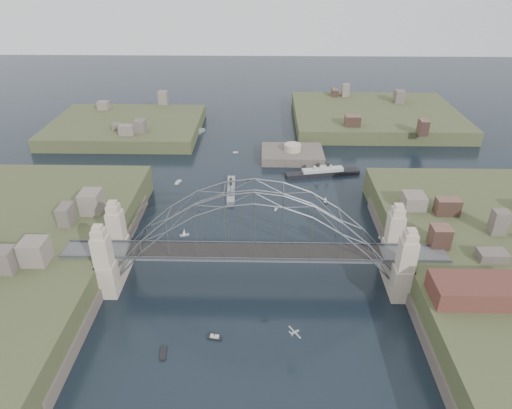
% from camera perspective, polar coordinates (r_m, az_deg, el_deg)
% --- Properties ---
extents(ground, '(500.00, 500.00, 0.00)m').
position_cam_1_polar(ground, '(104.68, -0.21, -9.66)').
color(ground, black).
rests_on(ground, ground).
extents(bridge, '(84.00, 13.80, 24.60)m').
position_cam_1_polar(bridge, '(97.36, -0.23, -4.03)').
color(bridge, '#4F4F52').
rests_on(bridge, ground).
extents(shore_west, '(50.50, 90.00, 12.00)m').
position_cam_1_polar(shore_west, '(119.29, -29.19, -7.35)').
color(shore_west, '#404727').
rests_on(shore_west, ground).
extents(shore_east, '(50.50, 90.00, 12.00)m').
position_cam_1_polar(shore_east, '(117.23, 29.37, -8.07)').
color(shore_east, '#404727').
rests_on(shore_east, ground).
extents(headland_nw, '(60.00, 45.00, 9.00)m').
position_cam_1_polar(headland_nw, '(196.42, -15.95, 8.87)').
color(headland_nw, '#404727').
rests_on(headland_nw, ground).
extents(headland_ne, '(70.00, 55.00, 9.50)m').
position_cam_1_polar(headland_ne, '(207.57, 14.74, 10.20)').
color(headland_ne, '#404727').
rests_on(headland_ne, ground).
extents(fort_island, '(22.00, 16.00, 9.40)m').
position_cam_1_polar(fort_island, '(165.37, 4.57, 5.73)').
color(fort_island, '#524840').
rests_on(fort_island, ground).
extents(wharf_shed, '(20.00, 8.00, 4.00)m').
position_cam_1_polar(wharf_shed, '(96.99, 26.93, -9.64)').
color(wharf_shed, '#592D26').
rests_on(wharf_shed, shore_east).
extents(finger_pier, '(4.00, 22.00, 1.40)m').
position_cam_1_polar(finger_pier, '(91.99, 26.05, -19.81)').
color(finger_pier, '#4F4F52').
rests_on(finger_pier, ground).
extents(naval_cruiser_near, '(3.33, 17.98, 5.37)m').
position_cam_1_polar(naval_cruiser_near, '(141.23, -3.17, 1.94)').
color(naval_cruiser_near, gray).
rests_on(naval_cruiser_near, ground).
extents(naval_cruiser_far, '(8.29, 13.59, 4.82)m').
position_cam_1_polar(naval_cruiser_far, '(186.85, -7.93, 8.76)').
color(naval_cruiser_far, gray).
rests_on(naval_cruiser_far, ground).
extents(ocean_liner, '(25.24, 8.15, 6.15)m').
position_cam_1_polar(ocean_liner, '(153.16, 8.39, 4.01)').
color(ocean_liner, black).
rests_on(ocean_liner, ground).
extents(aeroplane, '(2.23, 3.15, 0.52)m').
position_cam_1_polar(aeroplane, '(86.05, 4.78, -15.80)').
color(aeroplane, '#A5A8AC').
extents(small_boat_a, '(2.63, 1.61, 2.38)m').
position_cam_1_polar(small_boat_a, '(120.90, -9.04, -3.58)').
color(small_boat_a, '#B9BAB5').
rests_on(small_boat_a, ground).
extents(small_boat_b, '(1.13, 1.87, 1.43)m').
position_cam_1_polar(small_boat_b, '(131.53, 2.55, -0.55)').
color(small_boat_b, '#B9BAB5').
rests_on(small_boat_b, ground).
extents(small_boat_c, '(2.91, 1.37, 1.43)m').
position_cam_1_polar(small_boat_c, '(92.03, -5.24, -16.34)').
color(small_boat_c, '#B9BAB5').
rests_on(small_boat_c, ground).
extents(small_boat_d, '(1.04, 2.10, 2.38)m').
position_cam_1_polar(small_boat_d, '(136.29, 8.74, 0.57)').
color(small_boat_d, '#B9BAB5').
rests_on(small_boat_d, ground).
extents(small_boat_e, '(1.92, 3.34, 1.43)m').
position_cam_1_polar(small_boat_e, '(148.85, -9.80, 2.81)').
color(small_boat_e, '#B9BAB5').
rests_on(small_boat_e, ground).
extents(small_boat_f, '(1.56, 0.90, 0.45)m').
position_cam_1_polar(small_boat_f, '(148.62, -1.02, 3.16)').
color(small_boat_f, '#B9BAB5').
rests_on(small_boat_f, ground).
extents(small_boat_h, '(1.94, 0.84, 0.45)m').
position_cam_1_polar(small_boat_h, '(169.39, -2.61, 6.57)').
color(small_boat_h, '#B9BAB5').
rests_on(small_boat_h, ground).
extents(small_boat_i, '(1.67, 2.27, 1.43)m').
position_cam_1_polar(small_boat_i, '(122.72, 15.61, -4.17)').
color(small_boat_i, '#B9BAB5').
rests_on(small_boat_i, ground).
extents(small_boat_j, '(1.48, 3.40, 0.45)m').
position_cam_1_polar(small_boat_j, '(90.81, -11.61, -17.90)').
color(small_boat_j, '#B9BAB5').
rests_on(small_boat_j, ground).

